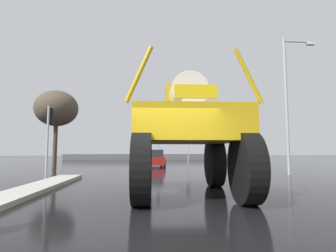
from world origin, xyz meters
name	(u,v)px	position (x,y,z in m)	size (l,w,h in m)	color
ground_plane	(152,167)	(0.00, 18.00, 0.00)	(120.00, 120.00, 0.00)	black
median_island	(18,194)	(-4.56, 3.17, 0.07)	(1.17, 11.93, 0.15)	#B2AFA8
oversize_sprayer	(186,134)	(0.71, 3.19, 1.96)	(3.72, 5.72, 4.20)	black
sedan_ahead	(154,159)	(0.15, 19.13, 0.71)	(2.01, 4.16, 1.52)	maroon
traffic_signal_near_left	(49,126)	(-5.54, 8.46, 2.70)	(0.24, 0.54, 3.70)	#A8AAAF
traffic_signal_near_right	(234,128)	(4.17, 8.46, 2.63)	(0.24, 0.54, 3.60)	#A8AAAF
traffic_signal_far_left	(158,136)	(0.77, 22.89, 2.99)	(0.24, 0.55, 4.10)	#A8AAAF
traffic_signal_far_right	(188,142)	(3.96, 22.91, 2.38)	(0.24, 0.55, 3.27)	#A8AAAF
streetlight_near_right	(289,98)	(8.06, 9.78, 4.65)	(2.09, 0.24, 8.35)	#A8AAAF
bare_tree_left	(56,109)	(-8.41, 18.37, 5.09)	(3.68, 3.68, 6.69)	#473828
roadside_barrier	(149,157)	(0.00, 37.99, 0.45)	(27.08, 0.24, 0.90)	#59595B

